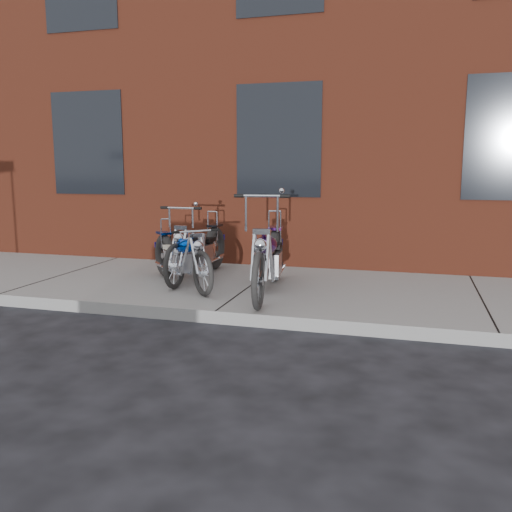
% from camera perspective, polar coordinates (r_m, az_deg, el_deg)
% --- Properties ---
extents(ground, '(120.00, 120.00, 0.00)m').
position_cam_1_polar(ground, '(6.27, -4.30, -7.15)').
color(ground, black).
rests_on(ground, ground).
extents(sidewalk, '(22.00, 3.00, 0.15)m').
position_cam_1_polar(sidewalk, '(7.63, -0.40, -3.56)').
color(sidewalk, gray).
rests_on(sidewalk, ground).
extents(building_brick, '(22.00, 10.00, 8.00)m').
position_cam_1_polar(building_brick, '(13.98, 7.55, 18.38)').
color(building_brick, maroon).
rests_on(building_brick, ground).
extents(chopper_purple, '(0.58, 2.34, 1.32)m').
position_cam_1_polar(chopper_purple, '(7.04, 1.33, -0.52)').
color(chopper_purple, black).
rests_on(chopper_purple, sidewalk).
extents(chopper_blue, '(1.50, 1.49, 0.88)m').
position_cam_1_polar(chopper_blue, '(7.60, -7.91, -0.33)').
color(chopper_blue, black).
rests_on(chopper_blue, sidewalk).
extents(chopper_third, '(0.53, 2.16, 1.10)m').
position_cam_1_polar(chopper_third, '(8.08, -6.13, 0.46)').
color(chopper_third, black).
rests_on(chopper_third, sidewalk).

